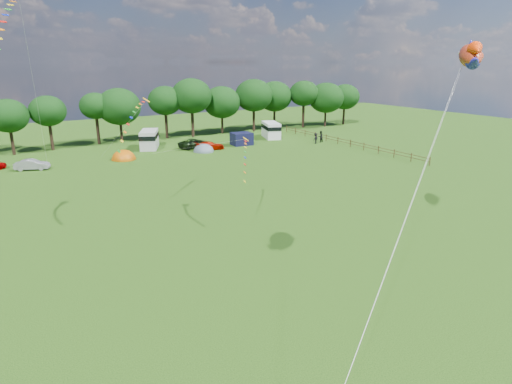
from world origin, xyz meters
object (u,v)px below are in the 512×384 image
car_b (32,165)px  fish_kite (471,56)px  car_c (210,146)px  campervan_c (149,139)px  campervan_d (271,129)px  walker_b (316,138)px  tent_greyblue (204,151)px  tent_orange (124,159)px  car_d (195,143)px  walker_a (320,137)px

car_b → fish_kite: (24.45, -41.16, 12.67)m
car_b → car_c: 24.49m
campervan_c → car_c: bearing=-105.8°
campervan_d → fish_kite: fish_kite is taller
campervan_d → walker_b: campervan_d is taller
tent_greyblue → fish_kite: 43.06m
car_b → campervan_c: (16.93, 6.48, 0.83)m
car_b → campervan_d: (38.53, 5.07, 0.80)m
campervan_c → walker_b: (24.90, -9.97, -0.63)m
tent_greyblue → fish_kite: fish_kite is taller
car_c → car_b: bearing=90.8°
tent_orange → fish_kite: 45.54m
car_b → campervan_d: 38.87m
car_d → campervan_c: campervan_c is taller
car_b → campervan_c: size_ratio=0.61×
car_c → walker_a: bearing=-100.2°
car_b → tent_orange: bearing=-69.3°
car_b → campervan_c: bearing=-50.2°
walker_b → campervan_d: bearing=-89.8°
tent_orange → campervan_d: bearing=9.8°
car_b → campervan_d: bearing=-63.7°
campervan_c → walker_a: campervan_c is taller
car_c → campervan_c: (-7.55, 6.10, 0.84)m
car_d → tent_orange: (-11.74, -2.68, -0.70)m
fish_kite → walker_a: bearing=18.7°
tent_greyblue → fish_kite: bearing=-88.2°
car_c → fish_kite: (-0.03, -41.55, 12.69)m
car_b → walker_a: size_ratio=1.96×
car_b → fish_kite: fish_kite is taller
campervan_c → tent_greyblue: bearing=-114.1°
car_d → campervan_d: bearing=-91.9°
car_c → tent_greyblue: 1.59m
tent_greyblue → walker_a: bearing=-7.7°
campervan_d → tent_orange: 27.59m
walker_a → tent_greyblue: bearing=-13.7°
car_d → tent_greyblue: 3.36m
tent_orange → walker_b: (30.46, -3.87, 0.85)m
tent_greyblue → tent_orange: bearing=177.0°
tent_orange → tent_greyblue: size_ratio=1.07×
car_d → walker_a: (20.17, -6.01, 0.24)m
campervan_d → fish_kite: bearing=-177.9°
campervan_d → walker_b: size_ratio=3.47×
car_c → walker_a: walker_a is taller
car_c → fish_kite: size_ratio=1.22×
car_c → car_d: size_ratio=0.82×
car_d → campervan_c: size_ratio=0.85×
car_d → campervan_d: size_ratio=0.87×
campervan_c → walker_b: campervan_c is taller
car_d → tent_greyblue: car_d is taller
campervan_c → walker_a: (26.36, -9.44, -0.54)m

